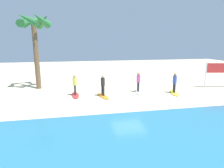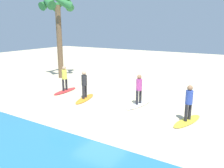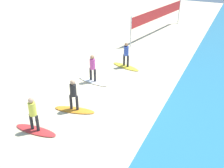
# 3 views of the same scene
# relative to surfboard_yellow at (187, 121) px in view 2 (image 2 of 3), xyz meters

# --- Properties ---
(ground_plane) EXTENTS (60.00, 60.00, 0.00)m
(ground_plane) POSITION_rel_surfboard_yellow_xyz_m (4.19, 0.75, -0.04)
(ground_plane) COLOR beige
(surfboard_yellow) EXTENTS (1.09, 2.17, 0.09)m
(surfboard_yellow) POSITION_rel_surfboard_yellow_xyz_m (0.00, 0.00, 0.00)
(surfboard_yellow) COLOR yellow
(surfboard_yellow) RESTS_ON ground
(surfer_yellow) EXTENTS (0.32, 0.45, 1.64)m
(surfer_yellow) POSITION_rel_surfboard_yellow_xyz_m (0.00, -0.00, 0.99)
(surfer_yellow) COLOR #232328
(surfer_yellow) RESTS_ON surfboard_yellow
(surfboard_white) EXTENTS (0.89, 2.16, 0.09)m
(surfboard_white) POSITION_rel_surfboard_yellow_xyz_m (2.88, -0.94, 0.00)
(surfboard_white) COLOR white
(surfboard_white) RESTS_ON ground
(surfer_white) EXTENTS (0.32, 0.46, 1.64)m
(surfer_white) POSITION_rel_surfboard_yellow_xyz_m (2.88, -0.94, 0.99)
(surfer_white) COLOR #232328
(surfer_white) RESTS_ON surfboard_white
(surfboard_orange) EXTENTS (0.99, 2.17, 0.09)m
(surfboard_orange) POSITION_rel_surfboard_yellow_xyz_m (6.07, -0.22, 0.00)
(surfboard_orange) COLOR orange
(surfboard_orange) RESTS_ON ground
(surfer_orange) EXTENTS (0.32, 0.45, 1.64)m
(surfer_orange) POSITION_rel_surfboard_yellow_xyz_m (6.07, -0.22, 0.99)
(surfer_orange) COLOR #232328
(surfer_orange) RESTS_ON surfboard_orange
(surfboard_red) EXTENTS (0.67, 2.13, 0.09)m
(surfboard_red) POSITION_rel_surfboard_yellow_xyz_m (8.25, -0.89, 0.00)
(surfboard_red) COLOR red
(surfboard_red) RESTS_ON ground
(surfer_red) EXTENTS (0.32, 0.46, 1.64)m
(surfer_red) POSITION_rel_surfboard_yellow_xyz_m (8.25, -0.89, 0.99)
(surfer_red) COLOR #232328
(surfer_red) RESTS_ON surfboard_red
(palm_tree) EXTENTS (2.88, 3.03, 6.84)m
(palm_tree) POSITION_rel_surfboard_yellow_xyz_m (11.57, -4.03, 5.44)
(palm_tree) COLOR brown
(palm_tree) RESTS_ON ground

